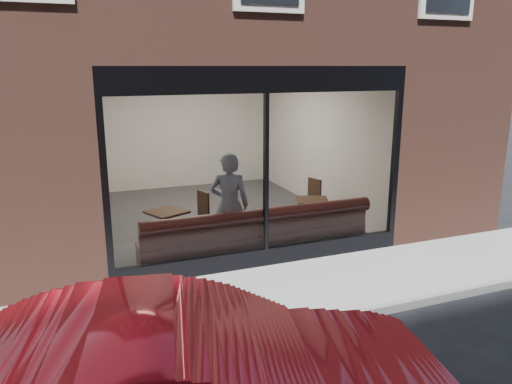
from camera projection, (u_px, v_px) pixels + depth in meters
name	position (u px, v px, depth m)	size (l,w,h in m)	color
ground	(327.00, 323.00, 6.39)	(120.00, 120.00, 0.00)	black
sidewalk_near	(293.00, 291.00, 7.29)	(40.00, 2.00, 0.01)	gray
kerb_near	(329.00, 321.00, 6.33)	(40.00, 0.10, 0.12)	gray
host_building_pier_left	(25.00, 135.00, 11.88)	(2.50, 12.00, 3.20)	brown
host_building_pier_right	(306.00, 122.00, 14.55)	(2.50, 12.00, 3.20)	brown
host_building_backfill	(158.00, 117.00, 15.92)	(5.00, 6.00, 3.20)	brown
cafe_floor	(214.00, 216.00, 10.89)	(6.00, 6.00, 0.00)	#2D2D30
cafe_ceiling	(210.00, 66.00, 10.12)	(6.00, 6.00, 0.00)	white
cafe_wall_back	(180.00, 128.00, 13.20)	(5.00, 5.00, 0.00)	silver
cafe_wall_left	(88.00, 151.00, 9.62)	(6.00, 6.00, 0.00)	silver
cafe_wall_right	(317.00, 138.00, 11.39)	(6.00, 6.00, 0.00)	silver
storefront_kick	(266.00, 257.00, 8.20)	(5.00, 0.10, 0.30)	black
storefront_header	(266.00, 80.00, 7.50)	(5.00, 0.10, 0.40)	black
storefront_mullion	(266.00, 174.00, 7.86)	(0.06, 0.10, 2.50)	black
storefront_glass	(267.00, 174.00, 7.83)	(4.80, 4.80, 0.00)	white
banquette	(257.00, 245.00, 8.55)	(4.00, 0.55, 0.45)	#3E1816
person	(229.00, 205.00, 8.46)	(0.66, 0.43, 1.81)	#8797B5
cafe_table_left	(167.00, 212.00, 8.64)	(0.59, 0.59, 0.04)	#322013
cafe_table_right	(312.00, 200.00, 9.39)	(0.58, 0.58, 0.04)	#322013
cafe_chair_left	(195.00, 230.00, 9.28)	(0.38, 0.38, 0.04)	#322013
cafe_chair_right	(307.00, 213.00, 10.31)	(0.37, 0.37, 0.03)	#322013
wall_poster	(93.00, 158.00, 8.92)	(0.02, 0.66, 0.89)	white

